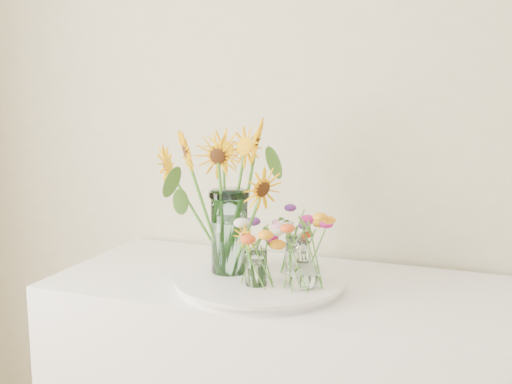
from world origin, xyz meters
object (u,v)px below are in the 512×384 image
(small_vase_c, at_px, (297,255))
(tray, at_px, (260,283))
(small_vase_a, at_px, (256,268))
(mason_jar, at_px, (229,232))
(small_vase_b, at_px, (303,265))

(small_vase_c, bearing_deg, tray, -136.44)
(small_vase_a, bearing_deg, tray, 102.13)
(small_vase_a, relative_size, small_vase_c, 0.91)
(mason_jar, height_order, small_vase_c, mason_jar)
(tray, bearing_deg, small_vase_b, -16.84)
(tray, relative_size, mason_jar, 1.86)
(tray, height_order, small_vase_c, small_vase_c)
(mason_jar, relative_size, small_vase_a, 2.40)
(mason_jar, relative_size, small_vase_c, 2.18)
(small_vase_a, distance_m, small_vase_c, 0.16)
(small_vase_a, bearing_deg, small_vase_c, 64.85)
(small_vase_a, xyz_separation_m, small_vase_b, (0.12, 0.03, 0.02))
(tray, xyz_separation_m, mason_jar, (-0.10, 0.02, 0.14))
(mason_jar, distance_m, small_vase_c, 0.20)
(tray, xyz_separation_m, small_vase_c, (0.08, 0.08, 0.07))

